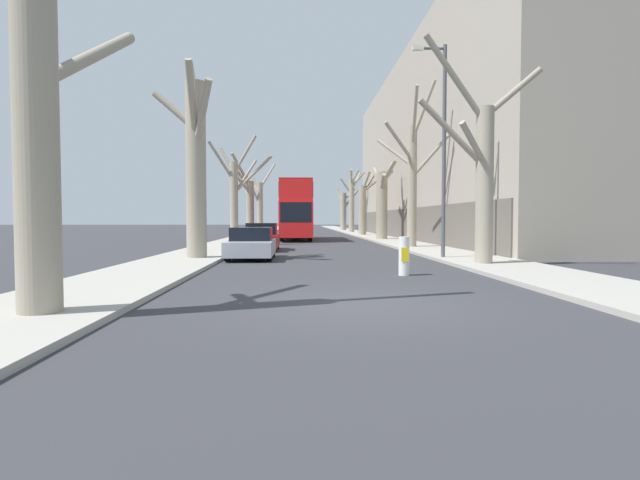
# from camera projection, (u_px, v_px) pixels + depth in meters

# --- Properties ---
(ground_plane) EXTENTS (300.00, 300.00, 0.00)m
(ground_plane) POSITION_uv_depth(u_px,v_px,m) (360.00, 304.00, 9.72)
(ground_plane) COLOR #333338
(sidewalk_left) EXTENTS (3.05, 120.00, 0.12)m
(sidewalk_left) POSITION_uv_depth(u_px,v_px,m) (260.00, 233.00, 59.38)
(sidewalk_left) COLOR #A39E93
(sidewalk_left) RESTS_ON ground
(sidewalk_right) EXTENTS (3.05, 120.00, 0.12)m
(sidewalk_right) POSITION_uv_depth(u_px,v_px,m) (356.00, 233.00, 59.88)
(sidewalk_right) COLOR #A39E93
(sidewalk_right) RESTS_ON ground
(building_facade_right) EXTENTS (10.08, 46.78, 15.19)m
(building_facade_right) POSITION_uv_depth(u_px,v_px,m) (456.00, 150.00, 42.52)
(building_facade_right) COLOR #9E9384
(building_facade_right) RESTS_ON ground
(street_tree_left_0) EXTENTS (4.62, 3.26, 9.06)m
(street_tree_left_0) POSITION_uv_depth(u_px,v_px,m) (38.00, 84.00, 8.16)
(street_tree_left_0) COLOR gray
(street_tree_left_0) RESTS_ON ground
(street_tree_left_1) EXTENTS (2.70, 3.26, 8.33)m
(street_tree_left_1) POSITION_uv_depth(u_px,v_px,m) (195.00, 159.00, 19.91)
(street_tree_left_1) COLOR gray
(street_tree_left_1) RESTS_ON ground
(street_tree_left_2) EXTENTS (4.01, 2.34, 6.94)m
(street_tree_left_2) POSITION_uv_depth(u_px,v_px,m) (235.00, 195.00, 31.65)
(street_tree_left_2) COLOR gray
(street_tree_left_2) RESTS_ON ground
(street_tree_left_3) EXTENTS (1.84, 3.17, 7.15)m
(street_tree_left_3) POSITION_uv_depth(u_px,v_px,m) (248.00, 203.00, 42.11)
(street_tree_left_3) COLOR gray
(street_tree_left_3) RESTS_ON ground
(street_tree_left_4) EXTENTS (3.26, 2.90, 7.78)m
(street_tree_left_4) POSITION_uv_depth(u_px,v_px,m) (260.00, 204.00, 53.25)
(street_tree_left_4) COLOR gray
(street_tree_left_4) RESTS_ON ground
(street_tree_right_0) EXTENTS (4.18, 1.27, 7.84)m
(street_tree_right_0) POSITION_uv_depth(u_px,v_px,m) (482.00, 172.00, 17.27)
(street_tree_right_0) COLOR gray
(street_tree_right_0) RESTS_ON ground
(street_tree_right_1) EXTENTS (3.67, 3.55, 9.21)m
(street_tree_right_1) POSITION_uv_depth(u_px,v_px,m) (412.00, 176.00, 28.05)
(street_tree_right_1) COLOR gray
(street_tree_right_1) RESTS_ON ground
(street_tree_right_2) EXTENTS (1.82, 3.97, 6.29)m
(street_tree_right_2) POSITION_uv_depth(u_px,v_px,m) (382.00, 200.00, 39.38)
(street_tree_right_2) COLOR gray
(street_tree_right_2) RESTS_ON ground
(street_tree_right_3) EXTENTS (2.11, 1.64, 6.48)m
(street_tree_right_3) POSITION_uv_depth(u_px,v_px,m) (363.00, 207.00, 50.26)
(street_tree_right_3) COLOR gray
(street_tree_right_3) RESTS_ON ground
(street_tree_right_4) EXTENTS (2.97, 3.26, 7.77)m
(street_tree_right_4) POSITION_uv_depth(u_px,v_px,m) (352.00, 201.00, 61.07)
(street_tree_right_4) COLOR gray
(street_tree_right_4) RESTS_ON ground
(street_tree_right_5) EXTENTS (3.38, 2.10, 6.29)m
(street_tree_right_5) POSITION_uv_depth(u_px,v_px,m) (344.00, 209.00, 73.10)
(street_tree_right_5) COLOR gray
(street_tree_right_5) RESTS_ON ground
(double_decker_bus) EXTENTS (2.48, 10.68, 4.60)m
(double_decker_bus) POSITION_uv_depth(u_px,v_px,m) (296.00, 208.00, 40.26)
(double_decker_bus) COLOR red
(double_decker_bus) RESTS_ON ground
(parked_car_0) EXTENTS (1.85, 3.95, 1.32)m
(parked_car_0) POSITION_uv_depth(u_px,v_px,m) (251.00, 244.00, 20.71)
(parked_car_0) COLOR #9EA3AD
(parked_car_0) RESTS_ON ground
(parked_car_1) EXTENTS (1.75, 4.23, 1.46)m
(parked_car_1) POSITION_uv_depth(u_px,v_px,m) (262.00, 237.00, 26.59)
(parked_car_1) COLOR maroon
(parked_car_1) RESTS_ON ground
(lamp_post) EXTENTS (1.40, 0.20, 8.63)m
(lamp_post) POSITION_uv_depth(u_px,v_px,m) (442.00, 142.00, 20.08)
(lamp_post) COLOR #4C4F54
(lamp_post) RESTS_ON ground
(traffic_bollard) EXTENTS (0.31, 0.32, 1.14)m
(traffic_bollard) POSITION_uv_depth(u_px,v_px,m) (404.00, 256.00, 14.60)
(traffic_bollard) COLOR white
(traffic_bollard) RESTS_ON ground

